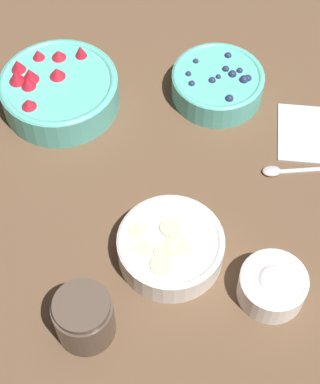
{
  "coord_description": "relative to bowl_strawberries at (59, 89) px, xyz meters",
  "views": [
    {
      "loc": [
        0.62,
        -0.19,
        0.9
      ],
      "look_at": [
        0.07,
        -0.05,
        0.04
      ],
      "focal_mm": 60.0,
      "sensor_mm": 36.0,
      "label": 1
    }
  ],
  "objects": [
    {
      "name": "jar_chocolate",
      "position": [
        0.45,
        -0.04,
        0.0
      ],
      "size": [
        0.09,
        0.09,
        0.09
      ],
      "color": "#4C3D33",
      "rests_on": "ground_plane"
    },
    {
      "name": "ground_plane",
      "position": [
        0.19,
        0.17,
        -0.04
      ],
      "size": [
        4.0,
        4.0,
        0.0
      ],
      "primitive_type": "plane",
      "color": "brown"
    },
    {
      "name": "bowl_cream",
      "position": [
        0.46,
        0.24,
        -0.01
      ],
      "size": [
        0.1,
        0.1,
        0.06
      ],
      "color": "white",
      "rests_on": "ground_plane"
    },
    {
      "name": "spoon",
      "position": [
        0.25,
        0.35,
        -0.03
      ],
      "size": [
        0.04,
        0.14,
        0.01
      ],
      "color": "#B2B2B7",
      "rests_on": "ground_plane"
    },
    {
      "name": "bowl_bananas",
      "position": [
        0.36,
        0.11,
        -0.01
      ],
      "size": [
        0.17,
        0.17,
        0.05
      ],
      "color": "silver",
      "rests_on": "ground_plane"
    },
    {
      "name": "bowl_strawberries",
      "position": [
        0.0,
        0.0,
        0.0
      ],
      "size": [
        0.21,
        0.21,
        0.08
      ],
      "color": "#56B7A8",
      "rests_on": "ground_plane"
    },
    {
      "name": "bowl_blueberries",
      "position": [
        0.05,
        0.29,
        -0.01
      ],
      "size": [
        0.17,
        0.17,
        0.06
      ],
      "color": "#56B7A8",
      "rests_on": "ground_plane"
    },
    {
      "name": "napkin",
      "position": [
        0.18,
        0.41,
        -0.03
      ],
      "size": [
        0.15,
        0.13,
        0.01
      ],
      "color": "#B2BCC6",
      "rests_on": "ground_plane"
    }
  ]
}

